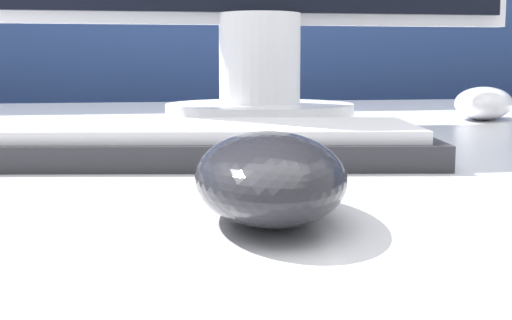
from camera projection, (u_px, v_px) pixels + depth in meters
name	position (u px, v px, depth m)	size (l,w,h in m)	color
partition_panel	(143.00, 172.00, 1.28)	(5.00, 0.03, 1.28)	navy
computer_mouse_near	(270.00, 176.00, 0.30)	(0.08, 0.12, 0.04)	#232328
keyboard	(140.00, 143.00, 0.47)	(0.40, 0.18, 0.02)	#28282D
computer_mouse_far	(484.00, 103.00, 0.79)	(0.11, 0.13, 0.04)	white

